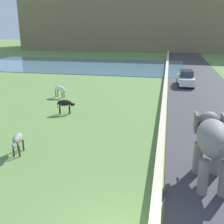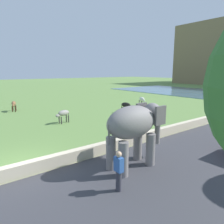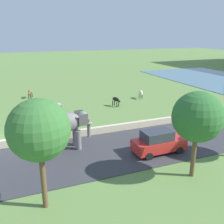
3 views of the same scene
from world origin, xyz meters
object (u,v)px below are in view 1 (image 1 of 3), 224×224
object	(u,v)px
car_white	(186,78)
cow_white	(60,89)
cow_black	(65,104)
elephant	(212,140)
cow_grey	(17,140)

from	to	relation	value
car_white	cow_white	bearing A→B (deg)	-147.35
car_white	cow_white	xyz separation A→B (m)	(-12.23, -7.83, -0.06)
car_white	cow_black	size ratio (longest dim) A/B	2.86
elephant	cow_grey	distance (m)	10.03
elephant	cow_grey	xyz separation A→B (m)	(-9.92, 0.85, -1.20)
car_white	cow_black	bearing A→B (deg)	-128.34
cow_black	cow_grey	world-z (taller)	same
elephant	cow_black	world-z (taller)	elephant
cow_white	cow_grey	size ratio (longest dim) A/B	1.00
cow_black	cow_white	bearing A→B (deg)	115.98
elephant	cow_white	bearing A→B (deg)	133.49
cow_white	car_white	bearing A→B (deg)	32.65
cow_black	cow_white	distance (m)	5.25
cow_white	elephant	bearing A→B (deg)	-46.51
elephant	cow_white	size ratio (longest dim) A/B	2.45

